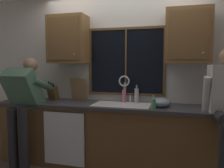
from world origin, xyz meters
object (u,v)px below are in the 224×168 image
soap_dispenser (153,104)px  bottle_tall_clear (137,95)px  person_standing (23,101)px  mixing_bowl (160,102)px  cutting_board (79,89)px  bottle_green_glass (124,96)px  knife_block (53,93)px

soap_dispenser → bottle_tall_clear: (-0.28, 0.39, 0.04)m
person_standing → mixing_bowl: (1.91, 0.30, 0.01)m
mixing_bowl → soap_dispenser: size_ratio=1.45×
cutting_board → mixing_bowl: 1.30m
person_standing → bottle_tall_clear: (1.55, 0.52, 0.07)m
person_standing → cutting_board: 0.84m
person_standing → bottle_tall_clear: size_ratio=5.76×
bottle_tall_clear → soap_dispenser: bearing=-54.7°
bottle_green_glass → bottle_tall_clear: (0.19, 0.02, 0.01)m
knife_block → soap_dispenser: 1.62m
cutting_board → bottle_green_glass: cutting_board is taller
knife_block → cutting_board: size_ratio=0.90×
soap_dispenser → knife_block: bearing=169.3°
cutting_board → person_standing: bearing=-139.6°
person_standing → bottle_tall_clear: person_standing is taller
bottle_green_glass → mixing_bowl: bearing=-20.6°
knife_block → mixing_bowl: knife_block is taller
knife_block → bottle_tall_clear: 1.32m
soap_dispenser → bottle_tall_clear: bottle_tall_clear is taller
mixing_bowl → soap_dispenser: soap_dispenser is taller
bottle_green_glass → person_standing: bearing=-159.8°
cutting_board → soap_dispenser: (1.20, -0.41, -0.11)m
cutting_board → mixing_bowl: size_ratio=1.36×
mixing_bowl → bottle_tall_clear: bearing=148.1°
soap_dispenser → bottle_green_glass: bottle_green_glass is taller
person_standing → soap_dispenser: size_ratio=8.77×
bottle_tall_clear → bottle_green_glass: bearing=-174.2°
soap_dispenser → cutting_board: bearing=161.1°
knife_block → mixing_bowl: size_ratio=1.23×
person_standing → knife_block: 0.49m
knife_block → bottle_green_glass: size_ratio=1.32×
cutting_board → soap_dispenser: cutting_board is taller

